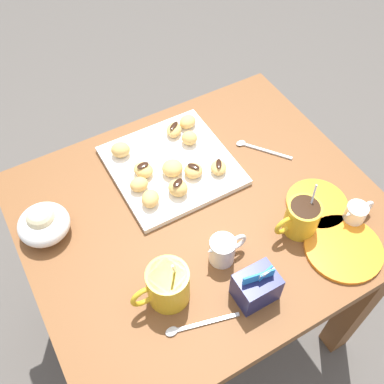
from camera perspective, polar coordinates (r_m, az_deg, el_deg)
name	(u,v)px	position (r m, az deg, el deg)	size (l,w,h in m)	color
ground_plane	(199,317)	(1.78, 0.84, -15.49)	(8.00, 8.00, 0.00)	#514C47
dining_table	(201,239)	(1.27, 1.14, -5.99)	(0.89, 0.75, 0.71)	brown
pastry_plate_square	(171,166)	(1.23, -2.69, 3.32)	(0.32, 0.32, 0.02)	white
coffee_mug_mustard_left	(301,217)	(1.11, 13.64, -3.11)	(0.12, 0.08, 0.14)	gold
coffee_mug_mustard_right	(167,285)	(0.98, -3.16, -11.64)	(0.13, 0.09, 0.15)	gold
cream_pitcher_white	(223,249)	(1.04, 3.94, -7.23)	(0.10, 0.06, 0.07)	white
sugar_caddy	(256,287)	(1.00, 8.11, -11.77)	(0.09, 0.07, 0.11)	#191E51
ice_cream_bowl	(43,223)	(1.13, -18.27, -3.75)	(0.12, 0.12, 0.09)	white
chocolate_sauce_pitcher	(356,213)	(1.18, 20.01, -2.48)	(0.09, 0.05, 0.06)	white
saucer_orange_left	(343,248)	(1.14, 18.57, -6.76)	(0.19, 0.19, 0.01)	orange
saucer_orange_right	(317,204)	(1.20, 15.49, -1.43)	(0.16, 0.16, 0.01)	orange
loose_spoon_near_saucer	(194,326)	(1.00, 0.21, -16.55)	(0.16, 0.05, 0.01)	silver
loose_spoon_by_plate	(257,148)	(1.29, 8.21, 5.52)	(0.11, 0.13, 0.01)	silver
beignet_0	(189,138)	(1.26, -0.33, 6.83)	(0.04, 0.04, 0.04)	#E5B260
beignet_1	(121,150)	(1.24, -9.02, 5.30)	(0.05, 0.05, 0.04)	#E5B260
beignet_2	(188,122)	(1.31, -0.56, 8.88)	(0.04, 0.05, 0.03)	#E5B260
beignet_3	(178,188)	(1.14, -1.78, 0.51)	(0.05, 0.05, 0.04)	#E5B260
chocolate_drizzle_3	(178,183)	(1.13, -1.81, 1.17)	(0.03, 0.02, 0.01)	black
beignet_4	(139,184)	(1.16, -6.71, 0.96)	(0.05, 0.04, 0.03)	#E5B260
beignet_5	(172,168)	(1.19, -2.48, 3.04)	(0.05, 0.06, 0.04)	#E5B260
beignet_6	(174,130)	(1.29, -2.29, 7.84)	(0.05, 0.04, 0.03)	#E5B260
chocolate_drizzle_6	(174,126)	(1.28, -2.31, 8.37)	(0.04, 0.01, 0.01)	black
beignet_7	(143,170)	(1.19, -6.16, 2.80)	(0.05, 0.05, 0.03)	#E5B260
chocolate_drizzle_7	(143,165)	(1.18, -6.23, 3.37)	(0.03, 0.02, 0.01)	black
beignet_8	(150,199)	(1.13, -5.28, -0.84)	(0.05, 0.04, 0.04)	#E5B260
beignet_9	(194,171)	(1.18, 0.19, 2.72)	(0.05, 0.05, 0.03)	#E5B260
chocolate_drizzle_9	(194,166)	(1.17, 0.19, 3.28)	(0.03, 0.02, 0.01)	black
beignet_10	(219,168)	(1.20, 3.38, 3.09)	(0.05, 0.04, 0.03)	#E5B260
chocolate_drizzle_10	(219,164)	(1.18, 3.41, 3.59)	(0.03, 0.01, 0.01)	black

